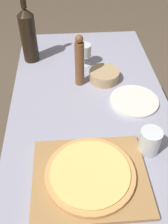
{
  "coord_description": "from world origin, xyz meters",
  "views": [
    {
      "loc": [
        -0.09,
        -0.8,
        1.54
      ],
      "look_at": [
        -0.04,
        -0.02,
        0.8
      ],
      "focal_mm": 42.0,
      "sensor_mm": 36.0,
      "label": 1
    }
  ],
  "objects_px": {
    "wine_glass": "(84,51)",
    "wine_bottle": "(28,34)",
    "pizza": "(90,174)",
    "small_bowl": "(104,76)",
    "pepper_mill": "(79,62)"
  },
  "relations": [
    {
      "from": "wine_glass",
      "to": "small_bowl",
      "type": "xyz_separation_m",
      "value": [
        0.09,
        -0.14,
        -0.06
      ]
    },
    {
      "from": "wine_bottle",
      "to": "small_bowl",
      "type": "distance_m",
      "value": 0.45
    },
    {
      "from": "pepper_mill",
      "to": "small_bowl",
      "type": "height_order",
      "value": "pepper_mill"
    },
    {
      "from": "pizza",
      "to": "pepper_mill",
      "type": "height_order",
      "value": "pepper_mill"
    },
    {
      "from": "pizza",
      "to": "pepper_mill",
      "type": "xyz_separation_m",
      "value": [
        -0.0,
        0.55,
        0.1
      ]
    },
    {
      "from": "wine_glass",
      "to": "small_bowl",
      "type": "relative_size",
      "value": 0.81
    },
    {
      "from": "pizza",
      "to": "wine_glass",
      "type": "xyz_separation_m",
      "value": [
        0.03,
        0.71,
        0.05
      ]
    },
    {
      "from": "wine_bottle",
      "to": "pepper_mill",
      "type": "relative_size",
      "value": 1.43
    },
    {
      "from": "wine_glass",
      "to": "wine_bottle",
      "type": "bearing_deg",
      "value": 165.07
    },
    {
      "from": "pepper_mill",
      "to": "wine_glass",
      "type": "distance_m",
      "value": 0.17
    },
    {
      "from": "wine_bottle",
      "to": "small_bowl",
      "type": "xyz_separation_m",
      "value": [
        0.38,
        -0.22,
        -0.12
      ]
    },
    {
      "from": "pizza",
      "to": "small_bowl",
      "type": "relative_size",
      "value": 2.07
    },
    {
      "from": "pepper_mill",
      "to": "wine_glass",
      "type": "xyz_separation_m",
      "value": [
        0.03,
        0.16,
        -0.04
      ]
    },
    {
      "from": "pizza",
      "to": "small_bowl",
      "type": "distance_m",
      "value": 0.58
    },
    {
      "from": "pizza",
      "to": "wine_glass",
      "type": "distance_m",
      "value": 0.71
    }
  ]
}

